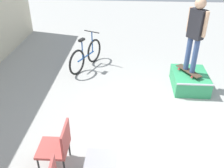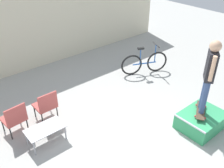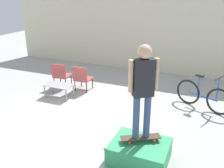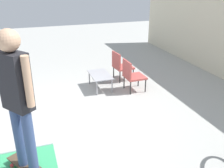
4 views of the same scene
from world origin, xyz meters
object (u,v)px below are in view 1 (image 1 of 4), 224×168
object	(u,v)px
skate_ramp_box	(189,80)
bicycle	(86,56)
patio_chair_right	(58,145)
person_skater	(196,30)
skateboard_on_ramp	(189,71)

from	to	relation	value
skate_ramp_box	bicycle	world-z (taller)	bicycle
patio_chair_right	bicycle	xyz separation A→B (m)	(3.84, 0.14, -0.08)
skate_ramp_box	person_skater	distance (m)	1.41
skateboard_on_ramp	person_skater	world-z (taller)	person_skater
skate_ramp_box	person_skater	xyz separation A→B (m)	(-0.01, 0.07, 1.40)
skateboard_on_ramp	patio_chair_right	world-z (taller)	patio_chair_right
skateboard_on_ramp	bicycle	distance (m)	3.04
bicycle	skate_ramp_box	bearing A→B (deg)	-84.33
skateboard_on_ramp	patio_chair_right	distance (m)	3.96
skate_ramp_box	skateboard_on_ramp	xyz separation A→B (m)	(-0.01, 0.07, 0.29)
person_skater	patio_chair_right	xyz separation A→B (m)	(-2.86, 2.74, -1.14)
bicycle	skateboard_on_ramp	bearing A→B (deg)	-84.88
skate_ramp_box	bicycle	xyz separation A→B (m)	(0.97, 2.95, 0.19)
patio_chair_right	bicycle	world-z (taller)	bicycle
person_skater	bicycle	distance (m)	3.27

